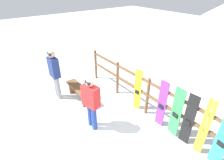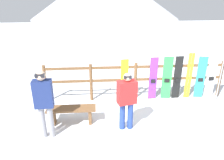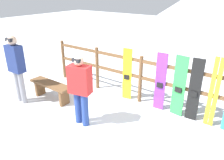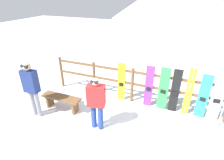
# 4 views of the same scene
# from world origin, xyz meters

# --- Properties ---
(ground_plane) EXTENTS (40.00, 40.00, 0.00)m
(ground_plane) POSITION_xyz_m (0.00, 0.00, 0.00)
(ground_plane) COLOR white
(fence) EXTENTS (5.95, 0.10, 1.27)m
(fence) POSITION_xyz_m (-0.00, 1.77, 0.76)
(fence) COLOR brown
(fence) RESTS_ON ground
(bench) EXTENTS (1.34, 0.36, 0.49)m
(bench) POSITION_xyz_m (-1.99, 0.44, 0.36)
(bench) COLOR brown
(bench) RESTS_ON ground
(person_red) EXTENTS (0.52, 0.37, 1.59)m
(person_red) POSITION_xyz_m (-0.52, 0.09, 0.91)
(person_red) COLOR navy
(person_red) RESTS_ON ground
(person_navy) EXTENTS (0.45, 0.26, 1.79)m
(person_navy) POSITION_xyz_m (-2.54, -0.11, 1.05)
(person_navy) COLOR gray
(person_navy) RESTS_ON ground
(snowboard_yellow) EXTENTS (0.25, 0.09, 1.42)m
(snowboard_yellow) POSITION_xyz_m (-0.37, 1.71, 0.71)
(snowboard_yellow) COLOR yellow
(snowboard_yellow) RESTS_ON ground
(snowboard_purple) EXTENTS (0.27, 0.06, 1.46)m
(snowboard_purple) POSITION_xyz_m (0.58, 1.71, 0.73)
(snowboard_purple) COLOR purple
(snowboard_purple) RESTS_ON ground
(snowboard_green) EXTENTS (0.31, 0.09, 1.48)m
(snowboard_green) POSITION_xyz_m (1.05, 1.71, 0.74)
(snowboard_green) COLOR green
(snowboard_green) RESTS_ON ground
(snowboard_black_stripe) EXTENTS (0.26, 0.07, 1.48)m
(snowboard_black_stripe) POSITION_xyz_m (1.40, 1.71, 0.74)
(snowboard_black_stripe) COLOR black
(snowboard_black_stripe) RESTS_ON ground
(ski_pair_yellow) EXTENTS (0.19, 0.02, 1.58)m
(ski_pair_yellow) POSITION_xyz_m (1.79, 1.71, 0.79)
(ski_pair_yellow) COLOR yellow
(ski_pair_yellow) RESTS_ON ground
(snowboard_cyan) EXTENTS (0.29, 0.09, 1.45)m
(snowboard_cyan) POSITION_xyz_m (2.20, 1.71, 0.72)
(snowboard_cyan) COLOR #2DBFCC
(snowboard_cyan) RESTS_ON ground
(snowboard_white) EXTENTS (0.32, 0.08, 1.53)m
(snowboard_white) POSITION_xyz_m (2.56, 1.71, 0.76)
(snowboard_white) COLOR white
(snowboard_white) RESTS_ON ground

